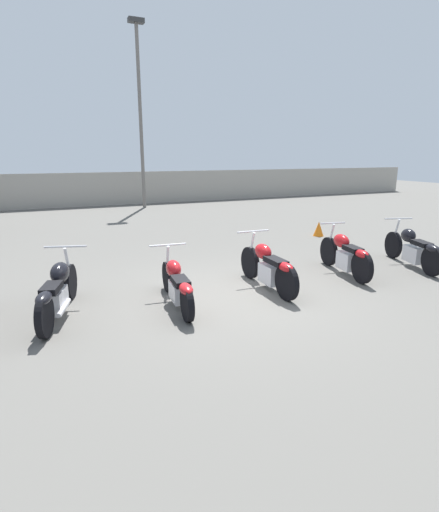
{
  "coord_description": "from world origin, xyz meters",
  "views": [
    {
      "loc": [
        -3.02,
        -6.2,
        2.52
      ],
      "look_at": [
        0.0,
        0.48,
        0.65
      ],
      "focal_mm": 28.0,
      "sensor_mm": 36.0,
      "label": 1
    }
  ],
  "objects": [
    {
      "name": "motorcycle_slot_2",
      "position": [
        -1.02,
        -0.04,
        0.38
      ],
      "size": [
        0.67,
        2.06,
        0.93
      ],
      "rotation": [
        0.0,
        0.0,
        -0.1
      ],
      "color": "black",
      "rests_on": "ground_plane"
    },
    {
      "name": "motorcycle_slot_4",
      "position": [
        2.87,
        0.25,
        0.43
      ],
      "size": [
        0.68,
        2.03,
        1.03
      ],
      "rotation": [
        0.0,
        0.0,
        -0.2
      ],
      "color": "black",
      "rests_on": "ground_plane"
    },
    {
      "name": "motorcycle_slot_3",
      "position": [
        0.85,
        0.09,
        0.44
      ],
      "size": [
        0.71,
        2.09,
        1.03
      ],
      "rotation": [
        0.0,
        0.0,
        -0.03
      ],
      "color": "black",
      "rests_on": "ground_plane"
    },
    {
      "name": "motorcycle_slot_5",
      "position": [
        4.69,
        0.07,
        0.43
      ],
      "size": [
        0.93,
        2.13,
        1.02
      ],
      "rotation": [
        0.0,
        0.0,
        -0.31
      ],
      "color": "black",
      "rests_on": "ground_plane"
    },
    {
      "name": "fence_back",
      "position": [
        0.0,
        14.55,
        0.83
      ],
      "size": [
        40.0,
        0.04,
        1.65
      ],
      "color": "#9E998E",
      "rests_on": "ground_plane"
    },
    {
      "name": "motorcycle_slot_1",
      "position": [
        -2.89,
        0.3,
        0.43
      ],
      "size": [
        0.92,
        2.15,
        1.0
      ],
      "rotation": [
        0.0,
        0.0,
        -0.29
      ],
      "color": "black",
      "rests_on": "ground_plane"
    },
    {
      "name": "traffic_cone_near",
      "position": [
        4.97,
        3.85,
        0.23
      ],
      "size": [
        0.33,
        0.33,
        0.46
      ],
      "color": "orange",
      "rests_on": "ground_plane"
    },
    {
      "name": "light_pole_right",
      "position": [
        1.67,
        13.06,
        4.85
      ],
      "size": [
        0.7,
        0.35,
        8.31
      ],
      "color": "slate",
      "rests_on": "ground_plane"
    },
    {
      "name": "ground_plane",
      "position": [
        0.0,
        0.0,
        0.0
      ],
      "size": [
        60.0,
        60.0,
        0.0
      ],
      "primitive_type": "plane",
      "color": "#5B5954"
    }
  ]
}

